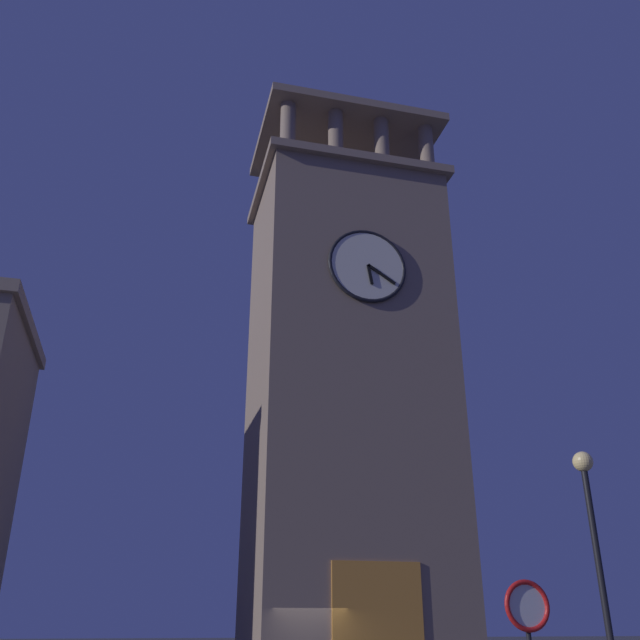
% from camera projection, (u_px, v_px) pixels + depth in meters
% --- Properties ---
extents(clocktower, '(8.48, 6.69, 26.67)m').
position_uv_depth(clocktower, '(348.00, 393.00, 29.28)').
color(clocktower, gray).
rests_on(clocktower, ground_plane).
extents(street_lamp, '(0.44, 0.44, 5.50)m').
position_uv_depth(street_lamp, '(594.00, 531.00, 14.53)').
color(street_lamp, black).
rests_on(street_lamp, ground_plane).
extents(no_horn_sign, '(0.78, 0.14, 2.66)m').
position_uv_depth(no_horn_sign, '(528.00, 619.00, 10.77)').
color(no_horn_sign, black).
rests_on(no_horn_sign, ground_plane).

